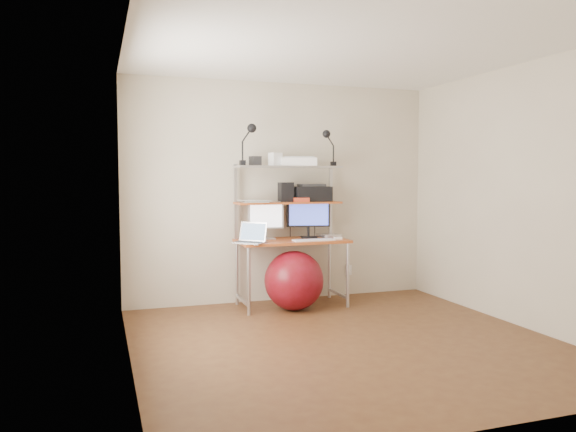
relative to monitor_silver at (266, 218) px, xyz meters
name	(u,v)px	position (x,y,z in m)	size (l,w,h in m)	color
room	(347,198)	(0.26, -1.56, 0.27)	(3.60, 3.60, 3.60)	brown
computer_desk	(290,220)	(0.26, -0.06, -0.02)	(1.20, 0.60, 1.57)	#B54F23
wall_outlet	(349,270)	(1.11, 0.22, -0.68)	(0.08, 0.01, 0.12)	white
monitor_silver	(266,218)	(0.00, 0.00, 0.00)	(0.40, 0.15, 0.45)	silver
monitor_black	(308,216)	(0.50, -0.01, 0.01)	(0.49, 0.18, 0.49)	black
laptop	(251,239)	(-0.24, -0.28, -0.19)	(0.39, 0.39, 0.27)	silver
keyboard	(314,240)	(0.45, -0.30, -0.23)	(0.46, 0.13, 0.01)	white
mouse	(338,238)	(0.75, -0.27, -0.23)	(0.08, 0.05, 0.02)	white
mac_mini	(329,236)	(0.73, -0.06, -0.22)	(0.22, 0.22, 0.04)	silver
phone	(302,240)	(0.34, -0.23, -0.23)	(0.06, 0.12, 0.01)	black
printer	(311,193)	(0.55, 0.03, 0.27)	(0.42, 0.29, 0.20)	black
nas_cube	(286,192)	(0.24, 0.03, 0.28)	(0.15, 0.15, 0.22)	black
red_box	(301,200)	(0.39, -0.08, 0.20)	(0.17, 0.11, 0.05)	red
scanner	(299,161)	(0.38, -0.02, 0.62)	(0.45, 0.37, 0.10)	white
box_white	(275,159)	(0.11, 0.00, 0.65)	(0.12, 0.10, 0.14)	white
box_grey	(255,161)	(-0.11, 0.04, 0.63)	(0.10, 0.10, 0.10)	#29292B
clip_lamp_left	(250,135)	(-0.20, -0.08, 0.90)	(0.18, 0.10, 0.45)	black
clip_lamp_right	(328,140)	(0.71, -0.07, 0.87)	(0.16, 0.09, 0.40)	black
exercise_ball	(294,281)	(0.22, -0.31, -0.66)	(0.64, 0.64, 0.64)	maroon
paper_stack	(256,201)	(-0.11, 0.00, 0.19)	(0.39, 0.41, 0.02)	white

